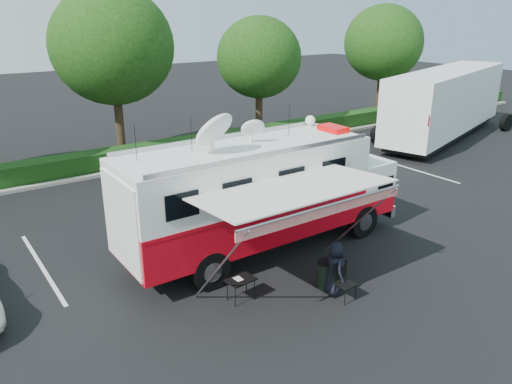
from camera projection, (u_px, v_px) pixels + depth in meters
ground_plane at (264, 249)px, 16.91m from camera, size 120.00×120.00×0.00m
back_border at (136, 64)px, 25.75m from camera, size 60.00×6.14×8.87m
stall_lines at (208, 223)px, 18.94m from camera, size 24.12×5.50×0.01m
command_truck at (263, 193)px, 16.17m from camera, size 9.81×2.70×4.71m
awning at (298, 194)px, 13.19m from camera, size 5.36×2.76×3.23m
person at (333, 293)px, 14.24m from camera, size 0.73×0.90×1.61m
folding_table at (241, 280)px, 13.70m from camera, size 0.82×0.62×0.66m
folding_chair at (343, 278)px, 13.80m from camera, size 0.53×0.55×1.07m
trash_bin at (326, 274)px, 14.42m from camera, size 0.55×0.55×0.83m
semi_trailer at (446, 103)px, 30.99m from camera, size 13.95×6.70×4.23m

